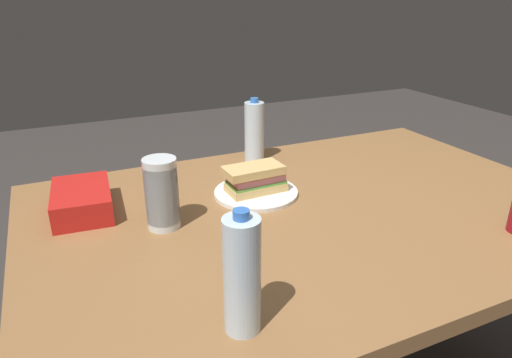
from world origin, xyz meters
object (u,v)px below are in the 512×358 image
object	(u,v)px
sandwich	(255,179)
chip_bag	(82,200)
paper_plate	(256,193)
plastic_cup_stack	(162,194)
dining_table	(312,233)
water_bottle_tall	(254,131)
water_bottle_spare	(242,275)

from	to	relation	value
sandwich	chip_bag	bearing A→B (deg)	-11.40
paper_plate	plastic_cup_stack	size ratio (longest dim) A/B	1.34
chip_bag	plastic_cup_stack	world-z (taller)	plastic_cup_stack
dining_table	plastic_cup_stack	distance (m)	0.45
dining_table	sandwich	size ratio (longest dim) A/B	8.38
plastic_cup_stack	water_bottle_tall	bearing A→B (deg)	-139.54
plastic_cup_stack	water_bottle_spare	size ratio (longest dim) A/B	0.78
paper_plate	plastic_cup_stack	bearing A→B (deg)	15.19
paper_plate	plastic_cup_stack	xyz separation A→B (m)	(0.30, 0.08, 0.09)
paper_plate	plastic_cup_stack	distance (m)	0.32
chip_bag	water_bottle_tall	distance (m)	0.63
sandwich	water_bottle_spare	bearing A→B (deg)	63.02
dining_table	paper_plate	size ratio (longest dim) A/B	6.24
dining_table	plastic_cup_stack	world-z (taller)	plastic_cup_stack
sandwich	water_bottle_tall	size ratio (longest dim) A/B	0.83
paper_plate	water_bottle_spare	size ratio (longest dim) A/B	1.05
water_bottle_spare	paper_plate	bearing A→B (deg)	-117.21
water_bottle_spare	plastic_cup_stack	bearing A→B (deg)	-85.88
water_bottle_tall	paper_plate	bearing A→B (deg)	66.28
plastic_cup_stack	water_bottle_spare	world-z (taller)	water_bottle_spare
dining_table	water_bottle_spare	distance (m)	0.56
dining_table	plastic_cup_stack	xyz separation A→B (m)	(0.41, -0.06, 0.18)
chip_bag	plastic_cup_stack	xyz separation A→B (m)	(-0.18, 0.17, 0.06)
dining_table	sandwich	bearing A→B (deg)	-51.01
sandwich	dining_table	bearing A→B (deg)	128.99
dining_table	water_bottle_tall	world-z (taller)	water_bottle_tall
paper_plate	sandwich	distance (m)	0.05
paper_plate	water_bottle_spare	bearing A→B (deg)	62.79
sandwich	water_bottle_spare	distance (m)	0.58
dining_table	water_bottle_tall	distance (m)	0.46
chip_bag	paper_plate	bearing A→B (deg)	-96.26
paper_plate	water_bottle_spare	distance (m)	0.59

